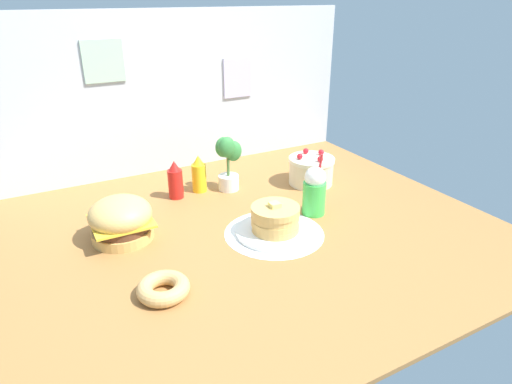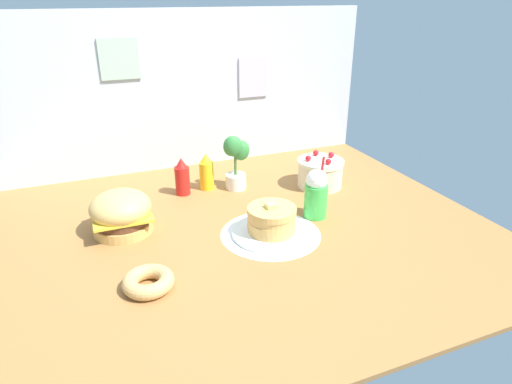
# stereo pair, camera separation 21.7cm
# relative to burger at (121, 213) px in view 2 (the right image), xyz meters

# --- Properties ---
(ground_plane) EXTENTS (2.34, 1.95, 0.02)m
(ground_plane) POSITION_rel_burger_xyz_m (0.55, -0.21, -0.11)
(ground_plane) COLOR #9E6B38
(back_wall) EXTENTS (2.34, 0.04, 0.97)m
(back_wall) POSITION_rel_burger_xyz_m (0.55, 0.76, 0.39)
(back_wall) COLOR silver
(back_wall) RESTS_ON ground_plane
(doily_mat) EXTENTS (0.47, 0.47, 0.00)m
(doily_mat) POSITION_rel_burger_xyz_m (0.64, -0.30, -0.10)
(doily_mat) COLOR white
(doily_mat) RESTS_ON ground_plane
(burger) EXTENTS (0.29, 0.29, 0.21)m
(burger) POSITION_rel_burger_xyz_m (0.00, 0.00, 0.00)
(burger) COLOR #DBA859
(burger) RESTS_ON ground_plane
(pancake_stack) EXTENTS (0.37, 0.37, 0.16)m
(pancake_stack) POSITION_rel_burger_xyz_m (0.64, -0.30, -0.03)
(pancake_stack) COLOR white
(pancake_stack) RESTS_ON doily_mat
(layer_cake) EXTENTS (0.27, 0.27, 0.20)m
(layer_cake) POSITION_rel_burger_xyz_m (1.14, 0.12, -0.01)
(layer_cake) COLOR beige
(layer_cake) RESTS_ON ground_plane
(ketchup_bottle) EXTENTS (0.08, 0.08, 0.22)m
(ketchup_bottle) POSITION_rel_burger_xyz_m (0.37, 0.31, 0.00)
(ketchup_bottle) COLOR red
(ketchup_bottle) RESTS_ON ground_plane
(mustard_bottle) EXTENTS (0.08, 0.08, 0.22)m
(mustard_bottle) POSITION_rel_burger_xyz_m (0.52, 0.34, 0.00)
(mustard_bottle) COLOR yellow
(mustard_bottle) RESTS_ON ground_plane
(cream_soda_cup) EXTENTS (0.12, 0.12, 0.32)m
(cream_soda_cup) POSITION_rel_burger_xyz_m (0.93, -0.21, 0.03)
(cream_soda_cup) COLOR green
(cream_soda_cup) RESTS_ON ground_plane
(donut_pink_glaze) EXTENTS (0.20, 0.20, 0.06)m
(donut_pink_glaze) POSITION_rel_burger_xyz_m (0.04, -0.50, -0.07)
(donut_pink_glaze) COLOR tan
(donut_pink_glaze) RESTS_ON ground_plane
(potted_plant) EXTENTS (0.15, 0.13, 0.33)m
(potted_plant) POSITION_rel_burger_xyz_m (0.67, 0.28, 0.08)
(potted_plant) COLOR white
(potted_plant) RESTS_ON ground_plane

